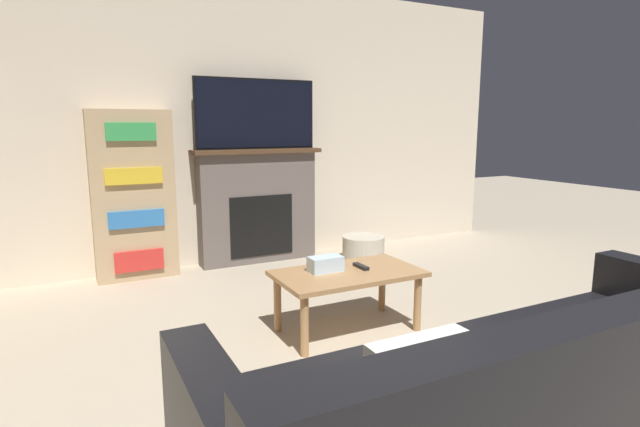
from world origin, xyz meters
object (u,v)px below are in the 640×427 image
fireplace (258,205)px  bookshelf (133,196)px  tv (256,114)px  storage_basket (363,248)px  couch (531,412)px  coffee_table (348,280)px

fireplace → bookshelf: 1.17m
fireplace → tv: bearing=-90.0°
fireplace → storage_basket: bearing=-25.0°
bookshelf → storage_basket: 2.25m
tv → storage_basket: size_ratio=2.80×
couch → bookshelf: bookshelf is taller
coffee_table → bookshelf: size_ratio=0.64×
coffee_table → bookshelf: bookshelf is taller
coffee_table → bookshelf: (-1.08, 1.90, 0.39)m
storage_basket → bookshelf: bearing=168.6°
tv → coffee_table: 2.20m
coffee_table → couch: bearing=-93.5°
tv → couch: size_ratio=0.47×
couch → bookshelf: size_ratio=1.70×
couch → storage_basket: size_ratio=5.91×
couch → storage_basket: bearing=69.3°
couch → bookshelf: 3.61m
fireplace → coffee_table: bearing=-92.3°
bookshelf → tv: bearing=0.1°
fireplace → bookshelf: size_ratio=0.85×
tv → couch: bearing=-92.9°
fireplace → couch: size_ratio=0.50×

